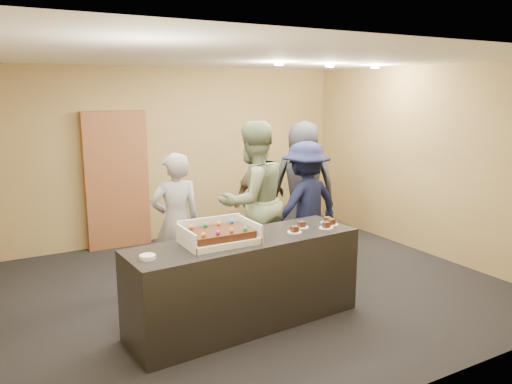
% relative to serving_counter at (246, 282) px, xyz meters
% --- Properties ---
extents(room, '(6.04, 6.00, 2.70)m').
position_rel_serving_counter_xyz_m(room, '(0.39, 0.82, 0.90)').
color(room, black).
rests_on(room, ground).
extents(serving_counter, '(2.44, 0.86, 0.90)m').
position_rel_serving_counter_xyz_m(serving_counter, '(0.00, 0.00, 0.00)').
color(serving_counter, black).
rests_on(serving_counter, floor).
extents(storage_cabinet, '(0.93, 0.15, 2.05)m').
position_rel_serving_counter_xyz_m(storage_cabinet, '(-0.46, 3.23, 0.58)').
color(storage_cabinet, brown).
rests_on(storage_cabinet, floor).
extents(cake_box, '(0.70, 0.48, 0.21)m').
position_rel_serving_counter_xyz_m(cake_box, '(-0.28, 0.03, 0.50)').
color(cake_box, white).
rests_on(cake_box, serving_counter).
extents(sheet_cake, '(0.59, 0.41, 0.12)m').
position_rel_serving_counter_xyz_m(sheet_cake, '(-0.28, 0.00, 0.55)').
color(sheet_cake, '#33180B').
rests_on(sheet_cake, cake_box).
extents(plate_stack, '(0.14, 0.14, 0.04)m').
position_rel_serving_counter_xyz_m(plate_stack, '(-1.03, -0.11, 0.47)').
color(plate_stack, white).
rests_on(plate_stack, serving_counter).
extents(slice_a, '(0.15, 0.15, 0.07)m').
position_rel_serving_counter_xyz_m(slice_a, '(0.55, -0.05, 0.47)').
color(slice_a, white).
rests_on(slice_a, serving_counter).
extents(slice_b, '(0.15, 0.15, 0.07)m').
position_rel_serving_counter_xyz_m(slice_b, '(0.72, 0.07, 0.47)').
color(slice_b, white).
rests_on(slice_b, serving_counter).
extents(slice_c, '(0.15, 0.15, 0.07)m').
position_rel_serving_counter_xyz_m(slice_c, '(0.93, -0.08, 0.47)').
color(slice_c, white).
rests_on(slice_c, serving_counter).
extents(slice_d, '(0.15, 0.15, 0.07)m').
position_rel_serving_counter_xyz_m(slice_d, '(1.08, 0.09, 0.47)').
color(slice_d, white).
rests_on(slice_d, serving_counter).
extents(slice_e, '(0.15, 0.15, 0.07)m').
position_rel_serving_counter_xyz_m(slice_e, '(1.06, -0.00, 0.47)').
color(slice_e, white).
rests_on(slice_e, serving_counter).
extents(person_server_grey, '(0.62, 0.42, 1.64)m').
position_rel_serving_counter_xyz_m(person_server_grey, '(-0.28, 1.23, 0.37)').
color(person_server_grey, '#A0A0A5').
rests_on(person_server_grey, floor).
extents(person_sage_man, '(1.07, 0.89, 1.98)m').
position_rel_serving_counter_xyz_m(person_sage_man, '(0.69, 1.10, 0.54)').
color(person_sage_man, gray).
rests_on(person_sage_man, floor).
extents(person_navy_man, '(1.16, 0.76, 1.69)m').
position_rel_serving_counter_xyz_m(person_navy_man, '(1.51, 1.15, 0.40)').
color(person_navy_man, '#131839').
rests_on(person_navy_man, floor).
extents(person_brown_extra, '(1.02, 0.63, 1.62)m').
position_rel_serving_counter_xyz_m(person_brown_extra, '(1.27, 1.94, 0.36)').
color(person_brown_extra, brown).
rests_on(person_brown_extra, floor).
extents(person_dark_suit, '(1.12, 1.00, 1.92)m').
position_rel_serving_counter_xyz_m(person_dark_suit, '(1.90, 1.75, 0.51)').
color(person_dark_suit, '#26262C').
rests_on(person_dark_suit, floor).
extents(ceiling_spotlights, '(1.72, 0.12, 0.03)m').
position_rel_serving_counter_xyz_m(ceiling_spotlights, '(1.99, 1.32, 2.22)').
color(ceiling_spotlights, '#FFEAC6').
rests_on(ceiling_spotlights, ceiling).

